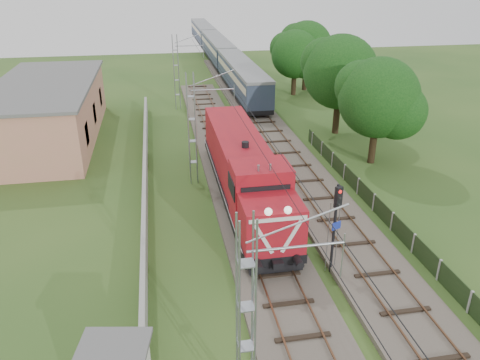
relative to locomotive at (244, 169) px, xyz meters
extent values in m
plane|color=#2B4E1D|center=(0.00, -8.35, -2.35)|extent=(140.00, 140.00, 0.00)
cube|color=#6B6054|center=(0.00, -1.35, -2.20)|extent=(4.20, 70.00, 0.30)
cube|color=black|center=(0.00, -1.35, -2.00)|extent=(2.40, 70.00, 0.10)
cube|color=brown|center=(-0.85, -1.35, -1.92)|extent=(0.08, 70.00, 0.05)
cube|color=brown|center=(0.85, -1.35, -1.92)|extent=(0.08, 70.00, 0.05)
cube|color=#6B6054|center=(5.00, 11.65, -2.20)|extent=(4.20, 80.00, 0.30)
cube|color=black|center=(5.00, 11.65, -2.00)|extent=(2.40, 80.00, 0.10)
cube|color=brown|center=(4.15, 11.65, -1.92)|extent=(0.08, 80.00, 0.05)
cube|color=brown|center=(5.85, 11.65, -1.92)|extent=(0.08, 80.00, 0.05)
cylinder|color=gray|center=(-1.50, -16.35, 4.45)|extent=(3.00, 0.08, 0.08)
cylinder|color=gray|center=(-1.50, 3.65, 4.45)|extent=(3.00, 0.08, 0.08)
cylinder|color=gray|center=(-1.50, 23.65, 4.45)|extent=(3.00, 0.08, 0.08)
cylinder|color=black|center=(0.00, 3.65, 3.15)|extent=(0.03, 70.00, 0.03)
cylinder|color=black|center=(0.00, 3.65, 4.45)|extent=(0.03, 70.00, 0.03)
cube|color=#9E9E99|center=(-6.50, 3.65, -1.60)|extent=(0.25, 40.00, 1.50)
cube|color=tan|center=(-15.00, 15.65, 0.15)|extent=(8.00, 20.00, 5.00)
cube|color=#606060|center=(-15.00, 15.65, 2.75)|extent=(8.40, 20.40, 0.25)
cube|color=black|center=(-11.05, 9.65, -0.15)|extent=(0.10, 1.60, 1.80)
cube|color=black|center=(-11.05, 15.65, -0.15)|extent=(0.10, 1.60, 1.80)
cube|color=black|center=(-11.05, 21.65, -0.15)|extent=(0.10, 1.60, 1.80)
cube|color=black|center=(8.00, -5.35, -1.75)|extent=(0.05, 32.00, 1.15)
cube|color=#9E9E99|center=(8.00, 9.65, -1.75)|extent=(0.12, 0.12, 1.20)
cube|color=black|center=(0.00, 0.13, -1.31)|extent=(3.17, 17.99, 0.53)
cube|color=black|center=(0.00, -5.69, -1.63)|extent=(2.33, 3.81, 0.53)
cube|color=black|center=(0.00, 5.95, -1.63)|extent=(2.33, 3.81, 0.53)
cube|color=black|center=(0.00, -8.76, -1.74)|extent=(2.75, 0.26, 0.37)
cube|color=#A6121B|center=(0.00, -7.54, 0.17)|extent=(3.07, 2.65, 2.43)
sphere|color=white|center=(-0.48, -8.81, 1.54)|extent=(0.38, 0.38, 0.38)
sphere|color=white|center=(0.48, -8.81, 1.54)|extent=(0.38, 0.38, 0.38)
cube|color=silver|center=(-0.69, -8.89, 0.11)|extent=(1.06, 0.06, 1.77)
cube|color=silver|center=(0.69, -8.89, 0.11)|extent=(1.06, 0.06, 1.77)
cube|color=silver|center=(0.00, -8.89, 1.12)|extent=(2.86, 0.06, 0.19)
cube|color=#A6121B|center=(0.00, -4.95, 0.64)|extent=(3.17, 2.54, 3.39)
cube|color=black|center=(0.00, -6.24, 1.17)|extent=(2.65, 0.06, 0.95)
cube|color=#A6121B|center=(0.00, 2.72, 0.33)|extent=(2.96, 12.80, 2.75)
cylinder|color=black|center=(0.00, -0.51, 1.86)|extent=(0.47, 0.47, 0.42)
cylinder|color=gray|center=(-0.32, -5.80, 2.50)|extent=(0.13, 0.13, 0.37)
cylinder|color=gray|center=(0.32, -5.80, 2.50)|extent=(0.13, 0.13, 0.37)
cube|color=black|center=(5.00, 27.92, -1.46)|extent=(2.80, 21.26, 0.48)
cube|color=#323A54|center=(5.00, 27.92, 0.09)|extent=(2.90, 21.26, 2.61)
cube|color=beige|center=(5.00, 27.92, 0.57)|extent=(2.94, 20.41, 0.72)
cube|color=gray|center=(5.00, 27.92, 1.54)|extent=(2.95, 21.26, 0.34)
cube|color=black|center=(5.00, 50.15, -1.46)|extent=(2.80, 21.26, 0.48)
cube|color=#323A54|center=(5.00, 50.15, 0.09)|extent=(2.90, 21.26, 2.61)
cube|color=beige|center=(5.00, 50.15, 0.57)|extent=(2.94, 20.41, 0.72)
cube|color=gray|center=(5.00, 50.15, 1.54)|extent=(2.95, 21.26, 0.34)
cube|color=black|center=(5.00, 72.38, -1.46)|extent=(2.80, 21.26, 0.48)
cube|color=#323A54|center=(5.00, 72.38, 0.09)|extent=(2.90, 21.26, 2.61)
cube|color=beige|center=(5.00, 72.38, 0.57)|extent=(2.94, 20.41, 0.72)
cube|color=gray|center=(5.00, 72.38, 1.54)|extent=(2.95, 21.26, 0.34)
cylinder|color=black|center=(2.93, -8.70, 0.14)|extent=(0.14, 0.14, 4.97)
cube|color=black|center=(2.93, -8.85, 2.03)|extent=(0.40, 0.33, 1.09)
sphere|color=red|center=(2.93, -8.97, 2.38)|extent=(0.18, 0.18, 0.18)
sphere|color=black|center=(2.93, -8.97, 2.03)|extent=(0.18, 0.18, 0.18)
sphere|color=black|center=(2.93, -8.97, 1.68)|extent=(0.18, 0.18, 0.18)
cube|color=#1A2CA0|center=(2.98, -8.82, 0.44)|extent=(0.52, 0.25, 0.40)
cube|color=#606060|center=(-7.40, -15.09, 0.08)|extent=(2.81, 2.81, 0.16)
cylinder|color=#332414|center=(11.40, 4.96, -0.46)|extent=(0.56, 0.56, 3.77)
sphere|color=#0F3810|center=(11.40, 4.96, 2.97)|extent=(6.17, 6.17, 6.17)
sphere|color=#0F3810|center=(12.64, 4.03, 2.11)|extent=(4.32, 4.32, 4.32)
sphere|color=#0F3810|center=(10.33, 6.04, 3.65)|extent=(4.01, 4.01, 4.01)
cylinder|color=#332414|center=(11.23, 12.54, -0.30)|extent=(0.60, 0.60, 4.10)
sphere|color=#0F3810|center=(11.23, 12.54, 3.43)|extent=(6.70, 6.70, 6.70)
sphere|color=#0F3810|center=(12.57, 11.53, 2.50)|extent=(4.69, 4.69, 4.69)
sphere|color=#0F3810|center=(10.06, 13.71, 4.17)|extent=(4.36, 4.36, 4.36)
cylinder|color=#332414|center=(11.42, 27.51, -0.60)|extent=(0.59, 0.59, 3.50)
sphere|color=#0F3810|center=(11.42, 27.51, 2.58)|extent=(5.72, 5.72, 5.72)
sphere|color=#0F3810|center=(12.57, 26.65, 1.79)|extent=(4.00, 4.00, 4.00)
sphere|color=#0F3810|center=(10.42, 28.51, 3.22)|extent=(3.72, 3.72, 3.72)
cylinder|color=#332414|center=(13.52, 29.75, -0.42)|extent=(0.57, 0.57, 3.84)
sphere|color=#0F3810|center=(13.52, 29.75, 3.07)|extent=(6.29, 6.29, 6.29)
sphere|color=#0F3810|center=(14.78, 28.80, 2.20)|extent=(4.40, 4.40, 4.40)
sphere|color=#0F3810|center=(12.42, 30.85, 3.77)|extent=(4.09, 4.09, 4.09)
camera|label=1|loc=(-5.22, -27.65, 11.99)|focal=35.00mm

